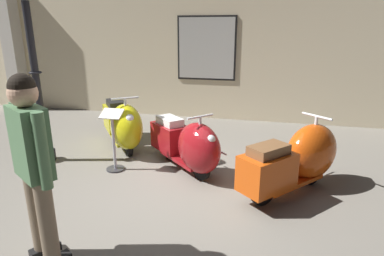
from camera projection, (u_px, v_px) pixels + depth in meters
The scene contains 8 objects.
ground_plane at pixel (169, 193), 4.33m from camera, with size 60.00×60.00×0.00m, color slate.
showroom_back_wall at pixel (210, 47), 7.53m from camera, with size 18.00×0.63×3.37m.
scooter_0 at pixel (123, 125), 5.76m from camera, with size 1.37×1.61×1.01m.
scooter_1 at pixel (189, 145), 4.84m from camera, with size 1.44×1.39×0.95m.
scooter_2 at pixel (299, 158), 4.29m from camera, with size 1.43×1.54×1.00m.
lamppost at pixel (35, 68), 4.96m from camera, with size 0.28×0.28×2.75m.
visitor_0 at pixel (33, 160), 2.77m from camera, with size 0.52×0.42×1.76m.
info_stanchion at pixel (114, 146), 4.93m from camera, with size 0.33×0.28×0.95m.
Camera 1 is at (1.21, -3.71, 2.10)m, focal length 30.47 mm.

